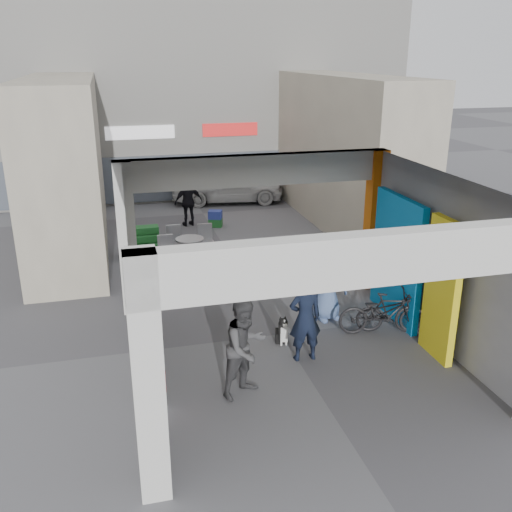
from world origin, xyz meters
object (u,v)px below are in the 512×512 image
object	(u,v)px
border_collie	(282,332)
bicycle_front	(381,312)
cafe_set	(184,251)
produce_stand	(141,245)
man_with_dog	(305,318)
man_back_turned	(246,347)
man_crates	(188,202)
bicycle_rear	(391,313)
man_elderly	(329,282)
white_van	(227,184)

from	to	relation	value
border_collie	bicycle_front	size ratio (longest dim) A/B	0.34
cafe_set	produce_stand	xyz separation A→B (m)	(-1.12, 0.95, -0.02)
man_with_dog	bicycle_front	xyz separation A→B (m)	(1.94, 0.64, -0.40)
cafe_set	border_collie	size ratio (longest dim) A/B	2.67
border_collie	man_back_turned	distance (m)	2.09
produce_stand	man_back_turned	distance (m)	7.91
man_crates	cafe_set	bearing A→B (deg)	66.58
border_collie	bicycle_rear	world-z (taller)	bicycle_rear
produce_stand	border_collie	distance (m)	6.64
man_elderly	white_van	bearing A→B (deg)	77.89
man_back_turned	man_crates	bearing A→B (deg)	58.24
produce_stand	man_back_turned	world-z (taller)	man_back_turned
produce_stand	bicycle_rear	size ratio (longest dim) A/B	0.85
man_crates	bicycle_front	world-z (taller)	man_crates
cafe_set	man_back_turned	xyz separation A→B (m)	(0.15, -6.83, 0.55)
cafe_set	produce_stand	bearing A→B (deg)	139.67
white_van	man_back_turned	bearing A→B (deg)	177.53
border_collie	bicycle_rear	size ratio (longest dim) A/B	0.41
man_with_dog	white_van	world-z (taller)	man_with_dog
border_collie	bicycle_rear	xyz separation A→B (m)	(2.39, -0.13, 0.20)
cafe_set	bicycle_rear	bearing A→B (deg)	-55.34
man_back_turned	man_crates	xyz separation A→B (m)	(0.53, 10.56, -0.06)
bicycle_front	man_crates	bearing A→B (deg)	27.92
cafe_set	border_collie	distance (m)	5.39
border_collie	bicycle_rear	distance (m)	2.40
man_back_turned	cafe_set	bearing A→B (deg)	62.39
produce_stand	bicycle_rear	world-z (taller)	bicycle_rear
man_back_turned	bicycle_front	distance (m)	3.68
man_elderly	man_with_dog	bearing A→B (deg)	-136.75
produce_stand	bicycle_rear	bearing A→B (deg)	-64.58
man_with_dog	man_crates	world-z (taller)	man_with_dog
white_van	man_crates	bearing A→B (deg)	153.91
man_elderly	man_back_turned	bearing A→B (deg)	-147.27
white_van	produce_stand	bearing A→B (deg)	154.42
white_van	cafe_set	bearing A→B (deg)	166.25
cafe_set	man_back_turned	distance (m)	6.86
man_back_turned	man_elderly	xyz separation A→B (m)	(2.48, 2.46, -0.03)
man_crates	white_van	distance (m)	3.52
cafe_set	bicycle_rear	world-z (taller)	cafe_set
man_with_dog	bicycle_rear	distance (m)	2.29
white_van	border_collie	bearing A→B (deg)	-178.40
man_crates	bicycle_rear	world-z (taller)	man_crates
man_elderly	man_crates	bearing A→B (deg)	91.56
produce_stand	man_with_dog	distance (m)	7.43
man_with_dog	white_van	xyz separation A→B (m)	(1.12, 12.59, -0.13)
produce_stand	man_elderly	world-z (taller)	man_elderly
produce_stand	bicycle_rear	distance (m)	7.94
man_with_dog	produce_stand	bearing A→B (deg)	-69.44
cafe_set	man_crates	distance (m)	3.82
man_crates	man_back_turned	bearing A→B (deg)	74.08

